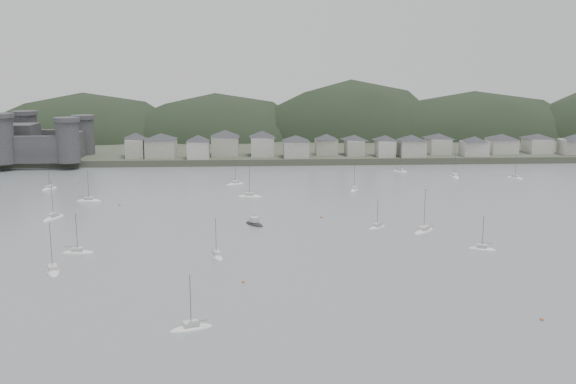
{
  "coord_description": "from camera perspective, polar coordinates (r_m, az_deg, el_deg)",
  "views": [
    {
      "loc": [
        -11.93,
        -122.78,
        43.96
      ],
      "look_at": [
        0.0,
        75.0,
        6.0
      ],
      "focal_mm": 40.23,
      "sensor_mm": 36.0,
      "label": 1
    }
  ],
  "objects": [
    {
      "name": "waterfront_town",
      "position": [
        314.42,
        8.06,
        4.29
      ],
      "size": [
        451.48,
        28.46,
        12.92
      ],
      "color": "gray",
      "rests_on": "far_shore_land"
    },
    {
      "name": "ground",
      "position": [
        130.95,
        2.0,
        -8.78
      ],
      "size": [
        900.0,
        900.0,
        0.0
      ],
      "primitive_type": "plane",
      "color": "slate",
      "rests_on": "ground"
    },
    {
      "name": "motor_launch_far",
      "position": [
        185.06,
        -2.99,
        -2.82
      ],
      "size": [
        6.56,
        7.79,
        3.82
      ],
      "rotation": [
        0.0,
        0.0,
        3.75
      ],
      "color": "black",
      "rests_on": "ground"
    },
    {
      "name": "sailboat_lead",
      "position": [
        204.31,
        -20.02,
        -2.2
      ],
      "size": [
        6.02,
        10.1,
        13.14
      ],
      "rotation": [
        0.0,
        0.0,
        5.95
      ],
      "color": "white",
      "rests_on": "ground"
    },
    {
      "name": "far_shore_land",
      "position": [
        420.1,
        -1.81,
        5.04
      ],
      "size": [
        900.0,
        250.0,
        3.0
      ],
      "primitive_type": "cube",
      "color": "#383D2D",
      "rests_on": "ground"
    },
    {
      "name": "moored_fleet",
      "position": [
        191.8,
        -2.8,
        -2.36
      ],
      "size": [
        268.11,
        176.72,
        13.18
      ],
      "color": "white",
      "rests_on": "ground"
    },
    {
      "name": "forested_ridge",
      "position": [
        396.41,
        -1.0,
        2.83
      ],
      "size": [
        851.55,
        103.94,
        102.57
      ],
      "color": "black",
      "rests_on": "ground"
    },
    {
      "name": "mooring_buoys",
      "position": [
        184.84,
        -0.97,
        -2.87
      ],
      "size": [
        167.92,
        147.85,
        0.7
      ],
      "color": "#B9693D",
      "rests_on": "ground"
    },
    {
      "name": "castle",
      "position": [
        322.99,
        -23.04,
        4.12
      ],
      "size": [
        66.0,
        43.0,
        20.0
      ],
      "color": "#333235",
      "rests_on": "far_shore_land"
    }
  ]
}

